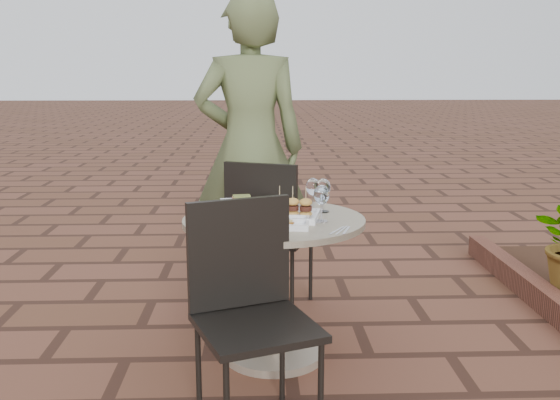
{
  "coord_description": "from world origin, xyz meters",
  "views": [
    {
      "loc": [
        -0.16,
        -2.97,
        1.44
      ],
      "look_at": [
        -0.05,
        0.03,
        0.82
      ],
      "focal_mm": 40.0,
      "sensor_mm": 36.0,
      "label": 1
    }
  ],
  "objects_px": {
    "chair_near": "(248,296)",
    "plate_salmon": "(242,203)",
    "plate_sliders": "(293,212)",
    "cafe_table": "(274,266)",
    "diner": "(250,148)",
    "plate_tuna": "(285,222)",
    "chair_far": "(267,224)"
  },
  "relations": [
    {
      "from": "cafe_table",
      "to": "plate_tuna",
      "type": "height_order",
      "value": "plate_tuna"
    },
    {
      "from": "diner",
      "to": "plate_sliders",
      "type": "distance_m",
      "value": 1.01
    },
    {
      "from": "plate_sliders",
      "to": "plate_tuna",
      "type": "relative_size",
      "value": 1.17
    },
    {
      "from": "plate_salmon",
      "to": "plate_tuna",
      "type": "distance_m",
      "value": 0.48
    },
    {
      "from": "cafe_table",
      "to": "diner",
      "type": "relative_size",
      "value": 0.47
    },
    {
      "from": "chair_near",
      "to": "plate_sliders",
      "type": "distance_m",
      "value": 0.66
    },
    {
      "from": "chair_far",
      "to": "plate_salmon",
      "type": "distance_m",
      "value": 0.4
    },
    {
      "from": "cafe_table",
      "to": "plate_salmon",
      "type": "relative_size",
      "value": 3.69
    },
    {
      "from": "plate_salmon",
      "to": "chair_near",
      "type": "bearing_deg",
      "value": -87.1
    },
    {
      "from": "plate_tuna",
      "to": "diner",
      "type": "bearing_deg",
      "value": 98.85
    },
    {
      "from": "chair_near",
      "to": "plate_salmon",
      "type": "xyz_separation_m",
      "value": [
        -0.04,
        0.88,
        0.2
      ]
    },
    {
      "from": "chair_near",
      "to": "diner",
      "type": "relative_size",
      "value": 0.48
    },
    {
      "from": "chair_near",
      "to": "plate_salmon",
      "type": "distance_m",
      "value": 0.9
    },
    {
      "from": "cafe_table",
      "to": "diner",
      "type": "distance_m",
      "value": 1.07
    },
    {
      "from": "cafe_table",
      "to": "chair_near",
      "type": "height_order",
      "value": "chair_near"
    },
    {
      "from": "diner",
      "to": "plate_salmon",
      "type": "bearing_deg",
      "value": 84.64
    },
    {
      "from": "chair_far",
      "to": "plate_tuna",
      "type": "bearing_deg",
      "value": 116.83
    },
    {
      "from": "plate_salmon",
      "to": "plate_sliders",
      "type": "height_order",
      "value": "plate_sliders"
    },
    {
      "from": "chair_near",
      "to": "plate_tuna",
      "type": "height_order",
      "value": "chair_near"
    },
    {
      "from": "diner",
      "to": "plate_salmon",
      "type": "height_order",
      "value": "diner"
    },
    {
      "from": "plate_salmon",
      "to": "plate_tuna",
      "type": "height_order",
      "value": "plate_salmon"
    },
    {
      "from": "diner",
      "to": "plate_sliders",
      "type": "bearing_deg",
      "value": 100.61
    },
    {
      "from": "chair_far",
      "to": "plate_sliders",
      "type": "relative_size",
      "value": 3.15
    },
    {
      "from": "diner",
      "to": "plate_sliders",
      "type": "relative_size",
      "value": 6.51
    },
    {
      "from": "plate_sliders",
      "to": "chair_near",
      "type": "bearing_deg",
      "value": -110.05
    },
    {
      "from": "plate_salmon",
      "to": "plate_sliders",
      "type": "bearing_deg",
      "value": -49.3
    },
    {
      "from": "chair_far",
      "to": "chair_near",
      "type": "distance_m",
      "value": 1.21
    },
    {
      "from": "chair_far",
      "to": "plate_sliders",
      "type": "xyz_separation_m",
      "value": [
        0.12,
        -0.62,
        0.22
      ]
    },
    {
      "from": "cafe_table",
      "to": "plate_salmon",
      "type": "height_order",
      "value": "plate_salmon"
    },
    {
      "from": "plate_salmon",
      "to": "plate_tuna",
      "type": "relative_size",
      "value": 0.97
    },
    {
      "from": "chair_far",
      "to": "cafe_table",
      "type": "bearing_deg",
      "value": 113.84
    },
    {
      "from": "cafe_table",
      "to": "chair_far",
      "type": "distance_m",
      "value": 0.61
    }
  ]
}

